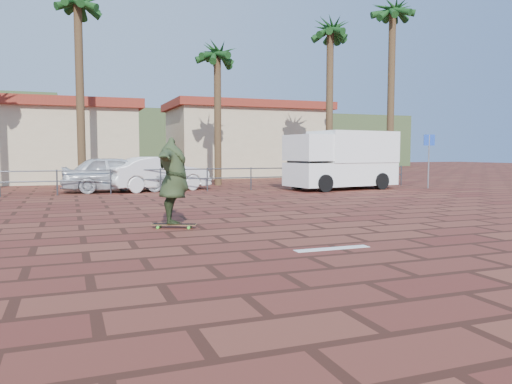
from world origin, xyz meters
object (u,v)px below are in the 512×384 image
Objects in this scene: longboard at (174,225)px; skateboarder at (174,181)px; car_white at (159,174)px; campervan at (342,159)px; car_silver at (117,174)px.

longboard is 0.42× the size of skateboarder.
skateboarder is at bearing 156.14° from car_white.
longboard is 0.19× the size of campervan.
car_silver is (-9.64, 2.08, -0.61)m from campervan.
skateboarder is 0.52× the size of car_white.
campervan is at bearing -102.01° from car_silver.
skateboarder is 10.92m from car_silver.
car_silver is at bearing 73.99° from car_white.
skateboarder is (-0.00, 0.00, 0.97)m from longboard.
campervan reaches higher than car_silver.
longboard is 11.04m from car_white.
skateboarder is 11.02m from car_white.
car_silver is at bearing 158.98° from campervan.
campervan is (9.39, 8.84, 0.32)m from skateboarder.
longboard is 10.94m from car_silver.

